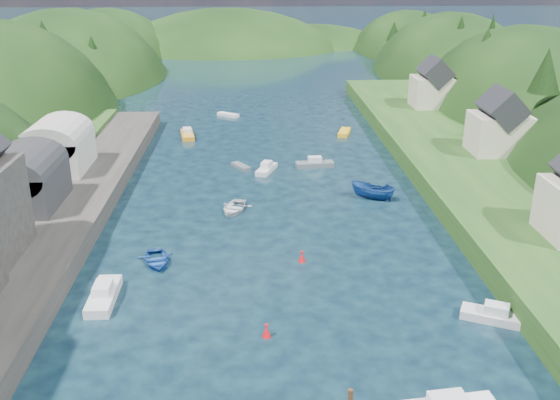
{
  "coord_description": "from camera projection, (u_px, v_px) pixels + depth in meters",
  "views": [
    {
      "loc": [
        -2.57,
        -28.14,
        25.77
      ],
      "look_at": [
        0.0,
        28.0,
        4.0
      ],
      "focal_mm": 40.0,
      "sensor_mm": 36.0,
      "label": 1
    }
  ],
  "objects": [
    {
      "name": "ground",
      "position": [
        272.0,
        168.0,
        82.2
      ],
      "size": [
        600.0,
        600.0,
        0.0
      ],
      "primitive_type": "plane",
      "color": "black",
      "rests_on": "ground"
    },
    {
      "name": "hillside_left",
      "position": [
        5.0,
        171.0,
        106.47
      ],
      "size": [
        44.0,
        245.56,
        52.0
      ],
      "color": "black",
      "rests_on": "ground"
    },
    {
      "name": "hillside_right",
      "position": [
        522.0,
        160.0,
        110.09
      ],
      "size": [
        36.0,
        245.56,
        48.0
      ],
      "color": "black",
      "rests_on": "ground"
    },
    {
      "name": "far_hills",
      "position": [
        263.0,
        80.0,
        201.67
      ],
      "size": [
        103.0,
        68.0,
        44.0
      ],
      "color": "black",
      "rests_on": "ground"
    },
    {
      "name": "hill_trees",
      "position": [
        266.0,
        66.0,
        91.16
      ],
      "size": [
        90.7,
        150.05,
        12.4
      ],
      "color": "black",
      "rests_on": "ground"
    },
    {
      "name": "quay_left",
      "position": [
        2.0,
        272.0,
        52.87
      ],
      "size": [
        12.0,
        110.0,
        2.0
      ],
      "primitive_type": "cube",
      "color": "#2D2B28",
      "rests_on": "ground"
    },
    {
      "name": "boat_sheds",
      "position": [
        41.0,
        157.0,
        68.94
      ],
      "size": [
        7.0,
        21.0,
        7.5
      ],
      "color": "#2D2D30",
      "rests_on": "quay_left"
    },
    {
      "name": "terrace_right",
      "position": [
        487.0,
        182.0,
        73.52
      ],
      "size": [
        16.0,
        120.0,
        2.4
      ],
      "primitive_type": "cube",
      "color": "#234719",
      "rests_on": "ground"
    },
    {
      "name": "right_bank_cottages",
      "position": [
        491.0,
        126.0,
        79.73
      ],
      "size": [
        9.0,
        59.24,
        8.41
      ],
      "color": "beige",
      "rests_on": "terrace_right"
    },
    {
      "name": "channel_buoy_near",
      "position": [
        266.0,
        331.0,
        45.37
      ],
      "size": [
        0.7,
        0.7,
        1.1
      ],
      "color": "red",
      "rests_on": "ground"
    },
    {
      "name": "channel_buoy_far",
      "position": [
        302.0,
        257.0,
        56.67
      ],
      "size": [
        0.7,
        0.7,
        1.1
      ],
      "color": "red",
      "rests_on": "ground"
    },
    {
      "name": "moored_boats",
      "position": [
        261.0,
        262.0,
        55.5
      ],
      "size": [
        37.1,
        96.25,
        2.05
      ],
      "color": "#1C479B",
      "rests_on": "ground"
    }
  ]
}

